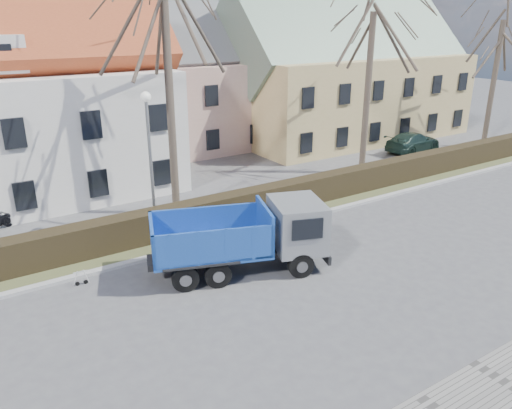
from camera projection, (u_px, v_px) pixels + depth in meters
ground at (326, 274)px, 18.05m from camera, size 120.00×120.00×0.00m
curb_far at (257, 230)px, 21.64m from camera, size 80.00×0.30×0.12m
grass_strip at (238, 218)px, 22.90m from camera, size 80.00×3.00×0.10m
hedge at (240, 207)px, 22.53m from camera, size 60.00×0.90×1.30m
building_pink at (184, 90)px, 34.38m from camera, size 10.80×8.80×8.00m
building_yellow at (344, 79)px, 38.04m from camera, size 18.80×10.80×8.50m
tree_1 at (169, 76)px, 21.47m from camera, size 9.20×9.20×12.65m
tree_2 at (369, 78)px, 27.87m from camera, size 8.00×8.00×11.00m
tree_3 at (495, 71)px, 34.07m from camera, size 7.60×7.60×10.45m
dump_truck at (233, 239)px, 17.78m from camera, size 6.94×4.43×2.60m
streetlight at (151, 164)px, 20.61m from camera, size 0.47×0.47×6.05m
cart_frame at (75, 278)px, 17.12m from camera, size 0.68×0.42×0.60m
parked_car_b at (413, 142)px, 34.26m from camera, size 4.78×2.40×1.33m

